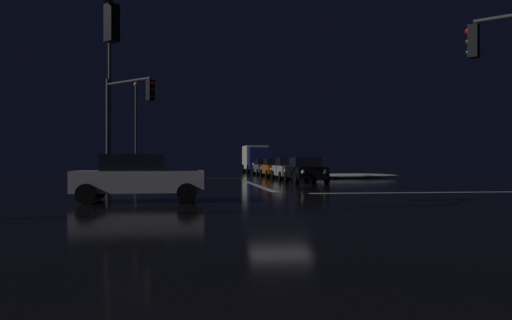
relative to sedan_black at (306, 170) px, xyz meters
name	(u,v)px	position (x,y,z in m)	size (l,w,h in m)	color
ground	(280,195)	(-3.37, -9.97, -0.85)	(120.00, 120.00, 0.10)	black
stop_line_north	(256,185)	(-3.37, -2.20, -0.80)	(0.35, 13.27, 0.01)	white
centre_line_ns	(237,178)	(-3.37, 9.40, -0.80)	(22.00, 0.15, 0.01)	yellow
crosswalk_bar_east	(460,192)	(4.50, -9.97, -0.80)	(13.27, 0.40, 0.01)	white
snow_bank_left_curb	(121,176)	(-11.94, 6.61, -0.54)	(6.69, 1.50, 0.53)	white
snow_bank_right_curb	(349,176)	(5.20, 7.56, -0.61)	(8.00, 1.50, 0.39)	white
sedan_black	(306,170)	(0.00, 0.00, 0.00)	(2.02, 4.33, 1.57)	black
sedan_silver	(289,169)	(-0.01, 5.21, 0.00)	(2.02, 4.33, 1.57)	#B7B7BC
sedan_orange	(275,168)	(-0.05, 11.00, 0.00)	(2.02, 4.33, 1.57)	#C66014
sedan_gray	(265,167)	(0.04, 17.42, 0.00)	(2.02, 4.33, 1.57)	slate
box_truck	(256,158)	(0.25, 25.44, 0.91)	(2.68, 8.28, 3.08)	navy
sedan_white_crossing	(139,177)	(-8.71, -13.28, 0.00)	(4.33, 2.02, 1.57)	silver
traffic_signal_sw	(49,48)	(-10.53, -17.13, 3.39)	(2.65, 2.65, 6.14)	#4C4C51
traffic_signal_nw	(126,111)	(-10.43, -2.90, 3.23)	(2.82, 2.82, 5.87)	#4C4C51
streetlamp_left_far	(136,121)	(-12.24, 19.40, 4.38)	(0.44, 0.44, 8.98)	#424247
streetlamp_left_near	(110,98)	(-12.24, 3.40, 4.62)	(0.44, 0.44, 9.44)	#424247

